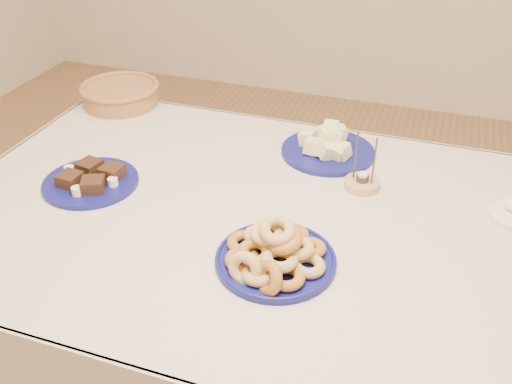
% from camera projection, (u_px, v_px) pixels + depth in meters
% --- Properties ---
extents(dining_table, '(1.71, 1.11, 0.75)m').
position_uv_depth(dining_table, '(262.00, 246.00, 1.54)').
color(dining_table, brown).
rests_on(dining_table, ground).
extents(donut_platter, '(0.36, 0.36, 0.13)m').
position_uv_depth(donut_platter, '(275.00, 254.00, 1.30)').
color(donut_platter, navy).
rests_on(donut_platter, dining_table).
extents(melon_plate, '(0.32, 0.32, 0.10)m').
position_uv_depth(melon_plate, '(327.00, 146.00, 1.74)').
color(melon_plate, navy).
rests_on(melon_plate, dining_table).
extents(brownie_plate, '(0.29, 0.29, 0.05)m').
position_uv_depth(brownie_plate, '(91.00, 180.00, 1.60)').
color(brownie_plate, navy).
rests_on(brownie_plate, dining_table).
extents(wicker_basket, '(0.29, 0.29, 0.07)m').
position_uv_depth(wicker_basket, '(120.00, 93.00, 2.04)').
color(wicker_basket, brown).
rests_on(wicker_basket, dining_table).
extents(candle_holder, '(0.12, 0.12, 0.16)m').
position_uv_depth(candle_holder, '(362.00, 183.00, 1.58)').
color(candle_holder, tan).
rests_on(candle_holder, dining_table).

